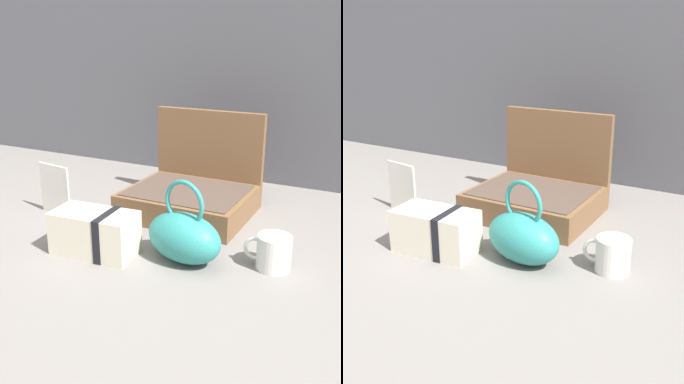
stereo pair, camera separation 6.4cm
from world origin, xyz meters
The scene contains 6 objects.
ground_plane centered at (0.00, 0.00, 0.00)m, with size 6.00×6.00×0.00m, color slate.
open_suitcase centered at (-0.02, 0.16, 0.07)m, with size 0.37×0.32×0.30m.
teal_pouch_handbag centered at (0.09, -0.15, 0.07)m, with size 0.22×0.16×0.21m.
cream_toiletry_bag centered at (-0.12, -0.22, 0.06)m, with size 0.22×0.13×0.11m.
coffee_mug centered at (0.30, -0.09, 0.04)m, with size 0.12×0.08×0.08m.
info_card_left centered at (-0.39, -0.06, 0.08)m, with size 0.12×0.01×0.16m, color white.
Camera 2 is at (0.57, -1.02, 0.52)m, focal length 42.06 mm.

